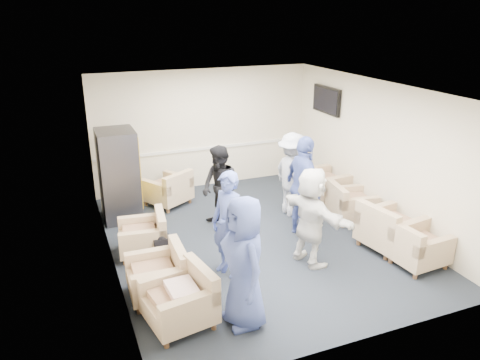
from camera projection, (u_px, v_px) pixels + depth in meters
name	position (u px, v px, depth m)	size (l,w,h in m)	color
floor	(256.00, 239.00, 8.46)	(6.00, 6.00, 0.00)	black
ceiling	(258.00, 89.00, 7.53)	(6.00, 6.00, 0.00)	silver
back_wall	(204.00, 129.00, 10.61)	(5.00, 0.02, 2.70)	beige
front_wall	(362.00, 246.00, 5.38)	(5.00, 0.02, 2.70)	beige
left_wall	(107.00, 188.00, 7.12)	(0.02, 6.00, 2.70)	beige
right_wall	(378.00, 153.00, 8.87)	(0.02, 6.00, 2.70)	beige
chair_rail	(204.00, 148.00, 10.74)	(4.98, 0.04, 0.06)	silver
tv	(326.00, 100.00, 10.17)	(0.10, 1.00, 0.58)	black
armchair_left_near	(183.00, 301.00, 6.10)	(0.95, 0.95, 0.65)	tan
armchair_left_mid	(161.00, 276.00, 6.70)	(0.82, 0.82, 0.64)	tan
armchair_left_far	(146.00, 237.00, 7.88)	(0.86, 0.86, 0.62)	tan
armchair_right_near	(414.00, 247.00, 7.49)	(0.85, 0.85, 0.64)	tan
armchair_right_midnear	(388.00, 230.00, 7.99)	(1.03, 1.03, 0.72)	tan
armchair_right_midfar	(349.00, 205.00, 9.15)	(0.90, 0.90, 0.63)	tan
armchair_right_far	(319.00, 186.00, 9.97)	(0.97, 0.97, 0.73)	tan
armchair_corner	(169.00, 191.00, 9.83)	(1.10, 1.10, 0.64)	tan
vending_machine	(119.00, 175.00, 9.04)	(0.72, 0.84, 1.78)	#48474E
backpack	(162.00, 246.00, 7.67)	(0.31, 0.23, 0.50)	black
pillow	(182.00, 290.00, 6.03)	(0.47, 0.36, 0.14)	silver
person_front_left	(244.00, 263.00, 5.93)	(0.87, 0.57, 1.78)	#42549F
person_mid_left	(228.00, 224.00, 7.10)	(0.61, 0.40, 1.68)	#42549F
person_back_left	(220.00, 188.00, 8.63)	(0.78, 0.60, 1.60)	black
person_back_right	(292.00, 175.00, 9.21)	(1.09, 0.63, 1.68)	silver
person_mid_right	(303.00, 188.00, 8.29)	(1.10, 0.46, 1.87)	#42549F
person_front_right	(311.00, 217.00, 7.41)	(1.52, 0.48, 1.64)	silver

